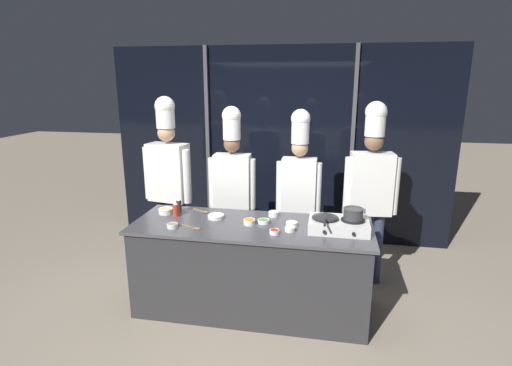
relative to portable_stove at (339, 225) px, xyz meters
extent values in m
plane|color=gray|center=(-0.83, 0.00, -0.96)|extent=(24.00, 24.00, 0.00)
cube|color=black|center=(-0.83, 1.94, 0.39)|extent=(4.73, 0.04, 2.70)
cube|color=#47474C|center=(-1.83, 1.89, 0.39)|extent=(0.05, 0.05, 2.70)
cube|color=#47474C|center=(0.18, 1.89, 0.39)|extent=(0.05, 0.05, 2.70)
cube|color=#2D2D30|center=(-0.83, 0.00, -0.52)|extent=(2.24, 0.81, 0.87)
cube|color=#47474C|center=(-0.83, 0.00, -0.07)|extent=(2.31, 0.85, 0.03)
cube|color=silver|center=(0.00, 0.00, 0.00)|extent=(0.55, 0.37, 0.10)
cylinder|color=black|center=(-0.13, 0.00, 0.05)|extent=(0.22, 0.22, 0.01)
cylinder|color=black|center=(-0.13, -0.20, 0.00)|extent=(0.03, 0.01, 0.03)
cylinder|color=black|center=(0.13, 0.00, 0.05)|extent=(0.22, 0.22, 0.01)
cylinder|color=black|center=(0.13, -0.20, 0.00)|extent=(0.03, 0.01, 0.03)
cylinder|color=#232326|center=(-0.13, 0.00, 0.06)|extent=(0.24, 0.24, 0.01)
cone|color=#232326|center=(-0.13, 0.00, 0.09)|extent=(0.25, 0.25, 0.05)
cylinder|color=black|center=(-0.13, -0.21, 0.10)|extent=(0.02, 0.19, 0.02)
cylinder|color=#333335|center=(0.13, 0.00, 0.11)|extent=(0.18, 0.18, 0.10)
torus|color=#333335|center=(0.13, 0.00, 0.16)|extent=(0.18, 0.18, 0.01)
torus|color=#333335|center=(0.02, 0.00, 0.14)|extent=(0.01, 0.05, 0.05)
torus|color=#333335|center=(0.23, 0.00, 0.14)|extent=(0.01, 0.05, 0.05)
cylinder|color=#332319|center=(-1.64, 0.22, 0.01)|extent=(0.05, 0.05, 0.13)
cone|color=white|center=(-1.64, 0.22, 0.10)|extent=(0.05, 0.05, 0.04)
cylinder|color=red|center=(-1.63, 0.10, 0.01)|extent=(0.05, 0.05, 0.13)
cone|color=white|center=(-1.63, 0.10, 0.09)|extent=(0.04, 0.04, 0.04)
cylinder|color=white|center=(-0.44, 0.03, -0.03)|extent=(0.11, 0.11, 0.04)
torus|color=white|center=(-0.44, 0.03, -0.01)|extent=(0.11, 0.11, 0.01)
cylinder|color=white|center=(-0.44, 0.03, -0.02)|extent=(0.09, 0.09, 0.02)
cylinder|color=white|center=(-1.77, 0.16, -0.03)|extent=(0.15, 0.15, 0.05)
torus|color=white|center=(-1.77, 0.16, 0.00)|extent=(0.15, 0.15, 0.01)
cylinder|color=#E0C689|center=(-1.77, 0.16, -0.02)|extent=(0.12, 0.12, 0.03)
cylinder|color=white|center=(-1.21, 0.12, -0.04)|extent=(0.16, 0.16, 0.03)
torus|color=white|center=(-1.21, 0.12, -0.02)|extent=(0.17, 0.17, 0.01)
cylinder|color=silver|center=(-1.21, 0.12, -0.03)|extent=(0.13, 0.13, 0.02)
cylinder|color=white|center=(-0.84, 0.01, -0.03)|extent=(0.11, 0.11, 0.05)
torus|color=white|center=(-0.84, 0.01, -0.01)|extent=(0.11, 0.11, 0.01)
cylinder|color=orange|center=(-0.84, 0.01, -0.02)|extent=(0.09, 0.09, 0.03)
cylinder|color=white|center=(-0.72, 0.07, -0.04)|extent=(0.12, 0.12, 0.03)
torus|color=white|center=(-0.72, 0.07, -0.02)|extent=(0.12, 0.12, 0.01)
cylinder|color=#4C9E47|center=(-0.72, 0.07, -0.03)|extent=(0.09, 0.09, 0.02)
cylinder|color=white|center=(-0.65, 0.28, -0.03)|extent=(0.10, 0.10, 0.05)
torus|color=white|center=(-0.65, 0.28, -0.01)|extent=(0.11, 0.11, 0.01)
cylinder|color=silver|center=(-0.65, 0.28, -0.02)|extent=(0.09, 0.09, 0.03)
cylinder|color=white|center=(-0.44, -0.10, -0.04)|extent=(0.09, 0.09, 0.04)
torus|color=white|center=(-0.44, -0.10, -0.02)|extent=(0.10, 0.10, 0.01)
cylinder|color=silver|center=(-0.44, -0.10, -0.02)|extent=(0.08, 0.08, 0.02)
cylinder|color=white|center=(-1.54, -0.22, -0.04)|extent=(0.10, 0.10, 0.04)
torus|color=white|center=(-1.54, -0.22, -0.02)|extent=(0.10, 0.10, 0.01)
cylinder|color=#9E896B|center=(-1.54, -0.22, -0.03)|extent=(0.08, 0.08, 0.02)
cylinder|color=white|center=(-0.57, -0.19, -0.04)|extent=(0.09, 0.09, 0.04)
torus|color=white|center=(-0.57, -0.19, -0.02)|extent=(0.09, 0.09, 0.01)
cylinder|color=#B22D1E|center=(-0.57, -0.19, -0.03)|extent=(0.07, 0.07, 0.02)
cube|color=olive|center=(-1.46, 0.31, -0.05)|extent=(0.14, 0.09, 0.01)
ellipsoid|color=olive|center=(-1.37, 0.26, -0.05)|extent=(0.08, 0.07, 0.02)
cube|color=olive|center=(-1.40, -0.17, -0.05)|extent=(0.15, 0.08, 0.01)
ellipsoid|color=olive|center=(-1.30, -0.21, -0.05)|extent=(0.09, 0.07, 0.02)
cylinder|color=#232326|center=(-1.85, 0.76, -0.53)|extent=(0.12, 0.12, 0.85)
cylinder|color=#232326|center=(-2.10, 0.80, -0.53)|extent=(0.12, 0.12, 0.85)
cube|color=white|center=(-1.98, 0.78, 0.23)|extent=(0.50, 0.32, 0.68)
cylinder|color=white|center=(-1.73, 0.70, 0.21)|extent=(0.09, 0.09, 0.63)
cylinder|color=white|center=(-2.24, 0.79, 0.21)|extent=(0.09, 0.09, 0.63)
sphere|color=tan|center=(-1.98, 0.78, 0.70)|extent=(0.20, 0.20, 0.20)
cylinder|color=white|center=(-1.98, 0.78, 0.88)|extent=(0.21, 0.21, 0.25)
sphere|color=white|center=(-1.98, 0.78, 1.00)|extent=(0.23, 0.23, 0.23)
cylinder|color=#2D3856|center=(-1.09, 0.81, -0.56)|extent=(0.11, 0.11, 0.79)
cylinder|color=#2D3856|center=(-1.32, 0.80, -0.56)|extent=(0.11, 0.11, 0.79)
cube|color=white|center=(-1.21, 0.81, 0.15)|extent=(0.42, 0.23, 0.64)
cylinder|color=white|center=(-0.97, 0.78, 0.14)|extent=(0.08, 0.08, 0.59)
cylinder|color=white|center=(-1.44, 0.77, 0.14)|extent=(0.08, 0.08, 0.59)
sphere|color=brown|center=(-1.21, 0.81, 0.59)|extent=(0.19, 0.19, 0.19)
cylinder|color=white|center=(-1.21, 0.81, 0.78)|extent=(0.20, 0.20, 0.27)
sphere|color=white|center=(-1.21, 0.81, 0.91)|extent=(0.21, 0.21, 0.21)
cylinder|color=#4C4C51|center=(-0.33, 0.82, -0.57)|extent=(0.10, 0.10, 0.78)
cylinder|color=#4C4C51|center=(-0.54, 0.82, -0.57)|extent=(0.10, 0.10, 0.78)
cube|color=white|center=(-0.44, 0.82, 0.14)|extent=(0.38, 0.20, 0.63)
cylinder|color=white|center=(-0.22, 0.79, 0.12)|extent=(0.08, 0.08, 0.58)
cylinder|color=white|center=(-0.65, 0.79, 0.12)|extent=(0.08, 0.08, 0.58)
sphere|color=tan|center=(-0.44, 0.82, 0.57)|extent=(0.19, 0.19, 0.19)
cylinder|color=white|center=(-0.44, 0.82, 0.75)|extent=(0.19, 0.19, 0.27)
sphere|color=white|center=(-0.44, 0.82, 0.89)|extent=(0.21, 0.21, 0.21)
cylinder|color=#2D3856|center=(0.46, 0.78, -0.54)|extent=(0.12, 0.12, 0.83)
cylinder|color=#2D3856|center=(0.22, 0.75, -0.54)|extent=(0.12, 0.12, 0.83)
cube|color=white|center=(0.34, 0.77, 0.21)|extent=(0.47, 0.28, 0.67)
cylinder|color=white|center=(0.59, 0.76, 0.20)|extent=(0.09, 0.09, 0.62)
cylinder|color=white|center=(0.10, 0.70, 0.20)|extent=(0.09, 0.09, 0.62)
sphere|color=brown|center=(0.34, 0.77, 0.67)|extent=(0.20, 0.20, 0.20)
cylinder|color=white|center=(0.34, 0.77, 0.85)|extent=(0.21, 0.21, 0.25)
sphere|color=white|center=(0.34, 0.77, 0.97)|extent=(0.22, 0.22, 0.22)
camera|label=1|loc=(-0.12, -3.55, 1.31)|focal=28.00mm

